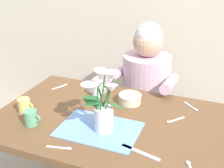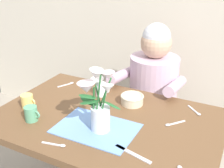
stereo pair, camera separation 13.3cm
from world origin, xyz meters
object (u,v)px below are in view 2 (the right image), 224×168
(dinner_knife, at_px, (133,154))
(ceramic_bowl, at_px, (132,99))
(flower_vase, at_px, (98,102))
(coffee_cup, at_px, (28,101))
(ceramic_mug, at_px, (31,114))
(tea_cup, at_px, (101,89))
(seated_person, at_px, (152,101))

(dinner_knife, bearing_deg, ceramic_bowl, 127.47)
(flower_vase, distance_m, ceramic_bowl, 0.36)
(ceramic_bowl, relative_size, coffee_cup, 1.46)
(flower_vase, xyz_separation_m, coffee_cup, (-0.47, 0.02, -0.12))
(dinner_knife, bearing_deg, flower_vase, 170.46)
(dinner_knife, relative_size, coffee_cup, 2.04)
(ceramic_mug, height_order, tea_cup, same)
(ceramic_bowl, distance_m, coffee_cup, 0.60)
(dinner_knife, distance_m, tea_cup, 0.60)
(coffee_cup, height_order, tea_cup, same)
(flower_vase, relative_size, ceramic_bowl, 2.54)
(ceramic_bowl, xyz_separation_m, tea_cup, (-0.21, 0.02, 0.01))
(seated_person, bearing_deg, dinner_knife, -77.94)
(ceramic_bowl, bearing_deg, coffee_cup, -148.39)
(ceramic_mug, bearing_deg, tea_cup, 66.69)
(seated_person, height_order, dinner_knife, seated_person)
(tea_cup, bearing_deg, ceramic_mug, -113.31)
(tea_cup, bearing_deg, dinner_knife, -47.66)
(coffee_cup, bearing_deg, tea_cup, 48.11)
(dinner_knife, xyz_separation_m, tea_cup, (-0.40, 0.44, 0.04))
(flower_vase, xyz_separation_m, ceramic_mug, (-0.36, -0.08, -0.12))
(seated_person, bearing_deg, flower_vase, -93.25)
(ceramic_mug, bearing_deg, ceramic_bowl, 45.83)
(flower_vase, bearing_deg, dinner_knife, -23.17)
(ceramic_mug, xyz_separation_m, tea_cup, (0.18, 0.42, 0.00))
(seated_person, height_order, ceramic_mug, seated_person)
(seated_person, bearing_deg, ceramic_mug, -116.66)
(dinner_knife, relative_size, ceramic_mug, 2.04)
(seated_person, bearing_deg, tea_cup, -118.74)
(seated_person, distance_m, tea_cup, 0.49)
(flower_vase, relative_size, tea_cup, 3.71)
(flower_vase, height_order, ceramic_mug, flower_vase)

